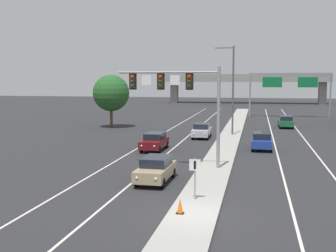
% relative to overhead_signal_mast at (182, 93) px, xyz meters
% --- Properties ---
extents(ground_plane, '(260.00, 260.00, 0.00)m').
position_rel_overhead_signal_mast_xyz_m(ground_plane, '(2.39, -10.84, -5.50)').
color(ground_plane, '#28282B').
extents(median_island, '(2.40, 110.00, 0.15)m').
position_rel_overhead_signal_mast_xyz_m(median_island, '(2.39, 7.16, -5.43)').
color(median_island, '#9E9B93').
rests_on(median_island, ground).
extents(lane_stripe_oncoming_center, '(0.14, 100.00, 0.01)m').
position_rel_overhead_signal_mast_xyz_m(lane_stripe_oncoming_center, '(-2.31, 14.16, -5.50)').
color(lane_stripe_oncoming_center, silver).
rests_on(lane_stripe_oncoming_center, ground).
extents(lane_stripe_receding_center, '(0.14, 100.00, 0.01)m').
position_rel_overhead_signal_mast_xyz_m(lane_stripe_receding_center, '(7.09, 14.16, -5.50)').
color(lane_stripe_receding_center, silver).
rests_on(lane_stripe_receding_center, ground).
extents(edge_stripe_left, '(0.14, 100.00, 0.01)m').
position_rel_overhead_signal_mast_xyz_m(edge_stripe_left, '(-5.61, 14.16, -5.50)').
color(edge_stripe_left, silver).
rests_on(edge_stripe_left, ground).
extents(edge_stripe_right, '(0.14, 100.00, 0.01)m').
position_rel_overhead_signal_mast_xyz_m(edge_stripe_right, '(10.39, 14.16, -5.50)').
color(edge_stripe_right, silver).
rests_on(edge_stripe_right, ground).
extents(overhead_signal_mast, '(7.45, 0.44, 7.20)m').
position_rel_overhead_signal_mast_xyz_m(overhead_signal_mast, '(0.00, 0.00, 0.00)').
color(overhead_signal_mast, gray).
rests_on(overhead_signal_mast, median_island).
extents(median_sign_post, '(0.60, 0.10, 2.20)m').
position_rel_overhead_signal_mast_xyz_m(median_sign_post, '(2.14, -8.45, -3.91)').
color(median_sign_post, gray).
rests_on(median_sign_post, median_island).
extents(street_lamp_median, '(2.58, 0.28, 10.00)m').
position_rel_overhead_signal_mast_xyz_m(street_lamp_median, '(2.36, 19.06, 0.29)').
color(street_lamp_median, '#4C4C51').
rests_on(street_lamp_median, median_island).
extents(car_oncoming_tan, '(1.90, 4.50, 1.58)m').
position_rel_overhead_signal_mast_xyz_m(car_oncoming_tan, '(-0.92, -4.42, -4.68)').
color(car_oncoming_tan, tan).
rests_on(car_oncoming_tan, ground).
extents(car_oncoming_darkred, '(1.90, 4.50, 1.58)m').
position_rel_overhead_signal_mast_xyz_m(car_oncoming_darkred, '(-3.82, 7.46, -4.68)').
color(car_oncoming_darkred, '#5B0F14').
rests_on(car_oncoming_darkred, ground).
extents(car_oncoming_silver, '(1.87, 4.49, 1.58)m').
position_rel_overhead_signal_mast_xyz_m(car_oncoming_silver, '(-0.65, 16.60, -4.68)').
color(car_oncoming_silver, '#B7B7BC').
rests_on(car_oncoming_silver, ground).
extents(car_receding_blue, '(1.88, 4.50, 1.58)m').
position_rel_overhead_signal_mast_xyz_m(car_receding_blue, '(5.78, 9.92, -4.68)').
color(car_receding_blue, navy).
rests_on(car_receding_blue, ground).
extents(car_receding_green, '(1.86, 4.48, 1.58)m').
position_rel_overhead_signal_mast_xyz_m(car_receding_green, '(9.07, 28.75, -4.68)').
color(car_receding_green, '#195633').
rests_on(car_receding_green, ground).
extents(traffic_cone_median_nose, '(0.36, 0.36, 0.74)m').
position_rel_overhead_signal_mast_xyz_m(traffic_cone_median_nose, '(1.80, -10.99, -4.99)').
color(traffic_cone_median_nose, black).
rests_on(traffic_cone_median_nose, median_island).
extents(highway_sign_gantry, '(13.28, 0.42, 7.50)m').
position_rel_overhead_signal_mast_xyz_m(highway_sign_gantry, '(10.59, 44.75, 0.66)').
color(highway_sign_gantry, gray).
rests_on(highway_sign_gantry, ground).
extents(overpass_bridge, '(42.40, 6.40, 7.65)m').
position_rel_overhead_signal_mast_xyz_m(overpass_bridge, '(2.39, 85.75, 0.28)').
color(overpass_bridge, gray).
rests_on(overpass_bridge, ground).
extents(tree_far_left_c, '(4.86, 4.86, 7.03)m').
position_rel_overhead_signal_mast_xyz_m(tree_far_left_c, '(-13.78, 24.49, -0.91)').
color(tree_far_left_c, '#4C3823').
rests_on(tree_far_left_c, ground).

